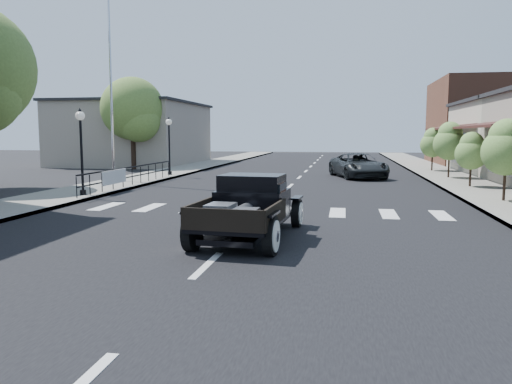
# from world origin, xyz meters

# --- Properties ---
(ground) EXTENTS (120.00, 120.00, 0.00)m
(ground) POSITION_xyz_m (0.00, 0.00, 0.00)
(ground) COLOR black
(ground) RESTS_ON ground
(road) EXTENTS (14.00, 80.00, 0.02)m
(road) POSITION_xyz_m (0.00, 15.00, 0.01)
(road) COLOR black
(road) RESTS_ON ground
(road_markings) EXTENTS (12.00, 60.00, 0.06)m
(road_markings) POSITION_xyz_m (0.00, 10.00, 0.00)
(road_markings) COLOR silver
(road_markings) RESTS_ON ground
(sidewalk_left) EXTENTS (3.00, 80.00, 0.15)m
(sidewalk_left) POSITION_xyz_m (-8.50, 15.00, 0.07)
(sidewalk_left) COLOR gray
(sidewalk_left) RESTS_ON ground
(sidewalk_right) EXTENTS (3.00, 80.00, 0.15)m
(sidewalk_right) POSITION_xyz_m (8.50, 15.00, 0.07)
(sidewalk_right) COLOR gray
(sidewalk_right) RESTS_ON ground
(low_building_left) EXTENTS (10.00, 12.00, 5.00)m
(low_building_left) POSITION_xyz_m (-15.00, 28.00, 2.50)
(low_building_left) COLOR #9F9385
(low_building_left) RESTS_ON ground
(far_building_right) EXTENTS (11.00, 10.00, 7.00)m
(far_building_right) POSITION_xyz_m (15.50, 32.00, 3.50)
(far_building_right) COLOR brown
(far_building_right) RESTS_ON ground
(railing) EXTENTS (0.08, 10.00, 1.00)m
(railing) POSITION_xyz_m (-7.30, 10.00, 0.65)
(railing) COLOR black
(railing) RESTS_ON sidewalk_left
(banner) EXTENTS (0.04, 2.20, 0.60)m
(banner) POSITION_xyz_m (-7.22, 8.00, 0.45)
(banner) COLOR silver
(banner) RESTS_ON sidewalk_left
(lamp_post_b) EXTENTS (0.36, 0.36, 3.40)m
(lamp_post_b) POSITION_xyz_m (-7.60, 6.00, 1.85)
(lamp_post_b) COLOR black
(lamp_post_b) RESTS_ON sidewalk_left
(lamp_post_c) EXTENTS (0.36, 0.36, 3.40)m
(lamp_post_c) POSITION_xyz_m (-7.60, 16.00, 1.85)
(lamp_post_c) COLOR black
(lamp_post_c) RESTS_ON sidewalk_left
(flagpole) EXTENTS (0.12, 0.12, 11.96)m
(flagpole) POSITION_xyz_m (-9.20, 12.00, 6.13)
(flagpole) COLOR silver
(flagpole) RESTS_ON sidewalk_left
(big_tree_far) EXTENTS (4.51, 4.51, 6.62)m
(big_tree_far) POSITION_xyz_m (-12.50, 22.00, 3.31)
(big_tree_far) COLOR #537030
(big_tree_far) RESTS_ON ground
(small_tree_b) EXTENTS (1.70, 1.70, 2.84)m
(small_tree_b) POSITION_xyz_m (8.30, 7.11, 1.57)
(small_tree_b) COLOR #587F3A
(small_tree_b) RESTS_ON sidewalk_right
(small_tree_c) EXTENTS (1.44, 1.44, 2.40)m
(small_tree_c) POSITION_xyz_m (8.30, 12.11, 1.35)
(small_tree_c) COLOR #587F3A
(small_tree_c) RESTS_ON sidewalk_right
(small_tree_d) EXTENTS (1.78, 1.78, 2.96)m
(small_tree_d) POSITION_xyz_m (8.30, 17.00, 1.63)
(small_tree_d) COLOR #587F3A
(small_tree_d) RESTS_ON sidewalk_right
(small_tree_e) EXTENTS (1.62, 1.62, 2.71)m
(small_tree_e) POSITION_xyz_m (8.30, 22.40, 1.50)
(small_tree_e) COLOR #587F3A
(small_tree_e) RESTS_ON sidewalk_right
(hotrod_pickup) EXTENTS (2.50, 4.76, 1.60)m
(hotrod_pickup) POSITION_xyz_m (0.35, -0.36, 0.80)
(hotrod_pickup) COLOR black
(hotrod_pickup) RESTS_ON ground
(second_car) EXTENTS (3.72, 5.57, 1.42)m
(second_car) POSITION_xyz_m (3.38, 17.43, 0.71)
(second_car) COLOR black
(second_car) RESTS_ON ground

